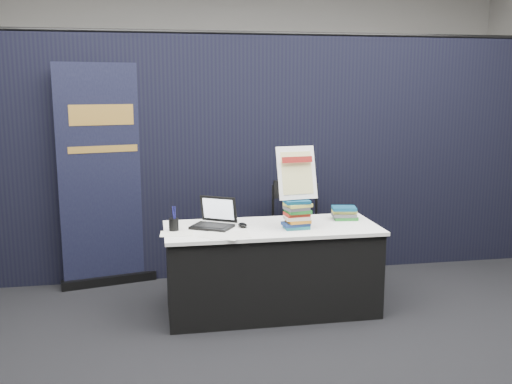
% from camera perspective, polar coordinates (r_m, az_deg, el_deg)
% --- Properties ---
extents(floor, '(8.00, 8.00, 0.00)m').
position_cam_1_polar(floor, '(4.56, 2.99, -14.30)').
color(floor, black).
rests_on(floor, ground).
extents(wall_back, '(8.00, 0.02, 3.50)m').
position_cam_1_polar(wall_back, '(8.08, -3.45, 9.36)').
color(wall_back, '#B1ADA7').
rests_on(wall_back, floor).
extents(drape_partition, '(6.00, 0.08, 2.40)m').
position_cam_1_polar(drape_partition, '(5.75, -0.54, 3.41)').
color(drape_partition, black).
rests_on(drape_partition, floor).
extents(display_table, '(1.80, 0.75, 0.75)m').
position_cam_1_polar(display_table, '(4.92, 1.56, -7.68)').
color(display_table, black).
rests_on(display_table, floor).
extents(laptop, '(0.40, 0.40, 0.25)m').
position_cam_1_polar(laptop, '(4.80, -4.49, -2.80)').
color(laptop, black).
rests_on(laptop, display_table).
extents(mouse, '(0.09, 0.12, 0.04)m').
position_cam_1_polar(mouse, '(4.78, -1.36, -3.32)').
color(mouse, black).
rests_on(mouse, display_table).
extents(brochure_left, '(0.27, 0.20, 0.00)m').
position_cam_1_polar(brochure_left, '(4.62, -7.94, -4.14)').
color(brochure_left, silver).
rests_on(brochure_left, display_table).
extents(brochure_mid, '(0.39, 0.36, 0.00)m').
position_cam_1_polar(brochure_mid, '(4.52, -3.41, -4.36)').
color(brochure_mid, silver).
rests_on(brochure_mid, display_table).
extents(brochure_right, '(0.33, 0.23, 0.00)m').
position_cam_1_polar(brochure_right, '(4.54, -2.73, -4.30)').
color(brochure_right, silver).
rests_on(brochure_right, display_table).
extents(pen_cup, '(0.09, 0.09, 0.10)m').
position_cam_1_polar(pen_cup, '(4.70, -8.22, -3.25)').
color(pen_cup, black).
rests_on(pen_cup, display_table).
extents(book_stack_tall, '(0.22, 0.18, 0.24)m').
position_cam_1_polar(book_stack_tall, '(4.72, 4.13, -2.22)').
color(book_stack_tall, '#1B6069').
rests_on(book_stack_tall, display_table).
extents(book_stack_short, '(0.23, 0.19, 0.12)m').
position_cam_1_polar(book_stack_short, '(5.11, 8.85, -2.07)').
color(book_stack_short, '#1D6F26').
rests_on(book_stack_short, display_table).
extents(info_sign, '(0.34, 0.18, 0.45)m').
position_cam_1_polar(info_sign, '(4.69, 4.10, 1.87)').
color(info_sign, black).
rests_on(info_sign, book_stack_tall).
extents(pullup_banner, '(0.90, 0.30, 2.13)m').
position_cam_1_polar(pullup_banner, '(5.62, -14.83, 0.26)').
color(pullup_banner, black).
rests_on(pullup_banner, floor).
extents(stacking_chair, '(0.51, 0.52, 1.02)m').
position_cam_1_polar(stacking_chair, '(5.47, 4.33, -3.73)').
color(stacking_chair, black).
rests_on(stacking_chair, floor).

